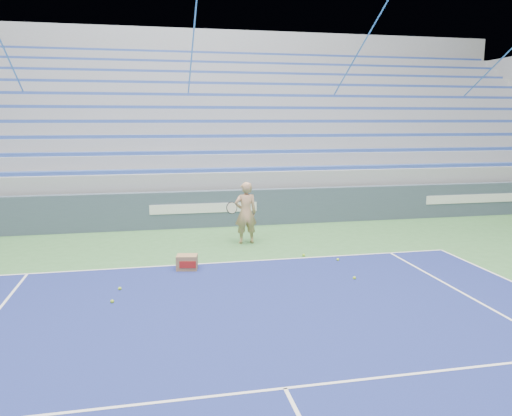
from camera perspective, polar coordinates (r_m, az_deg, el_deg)
The scene contains 9 objects.
sponsor_barrier at distance 15.12m, azimuth -6.00°, elevation -0.11°, with size 30.00×0.32×1.10m.
bleachers at distance 20.60m, azimuth -7.73°, elevation 7.59°, with size 31.00×9.15×7.30m.
tennis_player at distance 12.97m, azimuth -1.20°, elevation -0.55°, with size 0.91×0.83×1.62m.
ball_box at distance 10.91m, azimuth -7.89°, elevation -6.19°, with size 0.49×0.41×0.33m.
tennis_ball_0 at distance 9.93m, azimuth -15.30°, elevation -8.88°, with size 0.07×0.07×0.07m, color #A3D62B.
tennis_ball_1 at distance 9.30m, azimuth -16.11°, elevation -10.23°, with size 0.07×0.07×0.07m, color #A3D62B.
tennis_ball_2 at distance 11.65m, azimuth 9.34°, elevation -5.85°, with size 0.07×0.07×0.07m, color #A3D62B.
tennis_ball_3 at distance 11.93m, azimuth 5.46°, elevation -5.38°, with size 0.07×0.07×0.07m, color #A3D62B.
tennis_ball_4 at distance 10.39m, azimuth 11.18°, elevation -7.86°, with size 0.07×0.07×0.07m, color #A3D62B.
Camera 1 is at (-1.47, 1.07, 3.19)m, focal length 35.00 mm.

